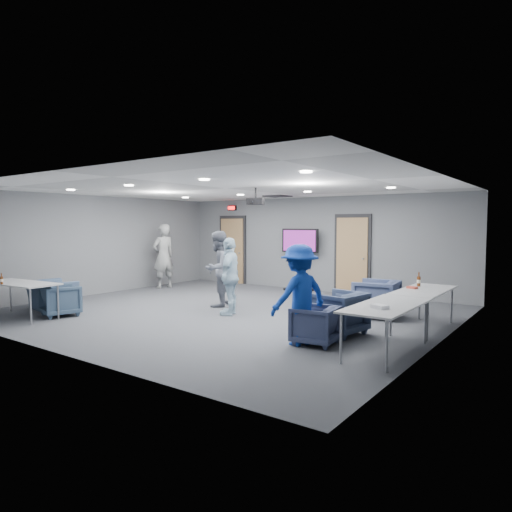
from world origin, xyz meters
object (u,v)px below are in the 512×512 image
Objects in this scene: chair_front_a at (61,300)px; table_right_a at (424,292)px; projector at (256,201)px; table_front_left at (19,285)px; table_right_b at (387,307)px; tv_stand at (300,255)px; chair_right_b at (338,313)px; person_a at (163,256)px; person_c at (230,276)px; bottle_front at (2,280)px; person_d at (299,295)px; chair_front_b at (51,295)px; person_b at (218,269)px; bottle_right at (419,281)px; chair_right_a at (376,298)px; chair_right_c at (315,325)px.

table_right_a is at bearing -137.98° from chair_front_a.
table_right_a is at bearing -12.43° from projector.
table_right_b is at bearing 10.06° from table_front_left.
table_front_left is 7.27m from tv_stand.
table_right_a is at bearing 148.70° from chair_right_b.
person_a reaches higher than table_front_left.
person_c is 4.54m from bottle_front.
person_d is 7.10× the size of bottle_front.
person_a is at bearing -138.22° from person_c.
chair_front_b is (-0.87, 0.30, -0.01)m from chair_front_a.
person_d is at bearing 75.04° from person_a.
projector is (1.24, -0.22, 1.52)m from person_b.
chair_front_a reaches higher than chair_front_b.
person_a is at bearing 95.31° from table_front_left.
person_a is 7.71m from bottle_right.
person_c is at bearing -85.23° from chair_right_b.
chair_right_a is 3.23m from projector.
chair_right_c is (0.00, -0.84, -0.07)m from chair_right_b.
person_c reaches higher than chair_right_c.
projector reaches higher than person_b.
chair_front_b is 3.59× the size of bottle_right.
chair_right_b is (0.20, 1.00, -0.42)m from person_d.
chair_front_b is at bearing -2.88° from chair_front_a.
person_c reaches higher than bottle_right.
chair_front_b is at bearing 107.42° from table_front_left.
table_right_b is at bearing 93.22° from chair_right_c.
tv_stand is (-3.04, 5.20, 0.21)m from person_d.
bottle_right is at bearing 161.66° from chair_right_b.
bottle_right is at bearing 27.31° from table_right_a.
person_b is 4.80m from table_right_b.
person_a reaches higher than bottle_right.
person_b reaches higher than bottle_right.
person_b is 0.98× the size of tv_stand.
tv_stand is at bearing -132.46° from chair_right_b.
table_right_a is at bearing -152.48° from chair_front_b.
person_b is 0.96× the size of table_right_a.
chair_front_b is at bearing -55.74° from person_b.
person_a reaches higher than bottle_front.
chair_front_a is (-2.81, -2.18, -0.49)m from person_c.
tv_stand reaches higher than person_b.
person_b is at bearing -98.73° from person_d.
chair_front_a is 1.70× the size of projector.
chair_front_a is 7.28m from table_right_a.
person_c reaches higher than person_d.
projector is (-3.32, 1.25, 1.72)m from table_right_b.
person_b is 7.81× the size of bottle_front.
person_b reaches higher than chair_front_a.
tv_stand is (-4.13, 2.55, 0.19)m from bottle_right.
table_right_a reaches higher than chair_right_c.
chair_right_a reaches higher than chair_front_a.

